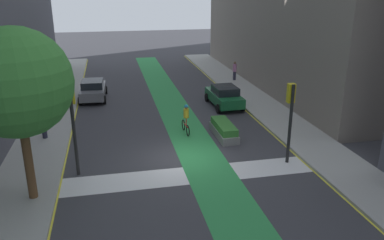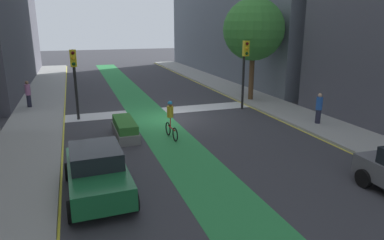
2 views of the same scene
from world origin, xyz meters
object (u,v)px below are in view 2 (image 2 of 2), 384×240
at_px(traffic_signal_near_right, 74,71).
at_px(street_tree_near, 254,30).
at_px(median_planter, 125,129).
at_px(pedestrian_sidewalk_right_b, 28,94).
at_px(traffic_signal_near_left, 245,62).
at_px(pedestrian_sidewalk_left_a, 319,108).
at_px(car_green_right_far, 97,171).
at_px(cyclist_in_lane, 171,119).

height_order(traffic_signal_near_right, street_tree_near, street_tree_near).
bearing_deg(median_planter, traffic_signal_near_right, -61.90).
bearing_deg(pedestrian_sidewalk_right_b, traffic_signal_near_left, 160.74).
bearing_deg(traffic_signal_near_left, street_tree_near, -128.58).
height_order(traffic_signal_near_right, pedestrian_sidewalk_left_a, traffic_signal_near_right).
relative_size(traffic_signal_near_right, car_green_right_far, 0.96).
distance_m(cyclist_in_lane, median_planter, 2.39).
relative_size(traffic_signal_near_right, traffic_signal_near_left, 0.92).
height_order(cyclist_in_lane, median_planter, cyclist_in_lane).
relative_size(traffic_signal_near_left, median_planter, 1.43).
distance_m(cyclist_in_lane, pedestrian_sidewalk_left_a, 8.27).
distance_m(traffic_signal_near_right, pedestrian_sidewalk_left_a, 13.82).
relative_size(pedestrian_sidewalk_left_a, median_planter, 0.54).
xyz_separation_m(traffic_signal_near_left, pedestrian_sidewalk_left_a, (-2.15, 4.78, -2.10)).
height_order(pedestrian_sidewalk_right_b, median_planter, pedestrian_sidewalk_right_b).
relative_size(traffic_signal_near_right, street_tree_near, 0.58).
distance_m(car_green_right_far, street_tree_near, 16.67).
xyz_separation_m(traffic_signal_near_left, pedestrian_sidewalk_right_b, (13.34, -4.66, -2.07)).
distance_m(car_green_right_far, median_planter, 6.07).
distance_m(traffic_signal_near_left, pedestrian_sidewalk_left_a, 5.65).
bearing_deg(pedestrian_sidewalk_left_a, cyclist_in_lane, -4.41).
bearing_deg(pedestrian_sidewalk_right_b, pedestrian_sidewalk_left_a, 148.64).
xyz_separation_m(traffic_signal_near_right, street_tree_near, (-12.05, -1.32, 2.19)).
xyz_separation_m(traffic_signal_near_right, median_planter, (-2.14, 4.01, -2.46)).
height_order(traffic_signal_near_left, car_green_right_far, traffic_signal_near_left).
bearing_deg(traffic_signal_near_left, car_green_right_far, 42.15).
xyz_separation_m(traffic_signal_near_left, cyclist_in_lane, (6.09, 4.15, -2.13)).
bearing_deg(car_green_right_far, pedestrian_sidewalk_left_a, -160.73).
relative_size(traffic_signal_near_left, street_tree_near, 0.63).
distance_m(traffic_signal_near_right, street_tree_near, 12.32).
xyz_separation_m(car_green_right_far, pedestrian_sidewalk_right_b, (3.39, -13.68, 0.23)).
bearing_deg(street_tree_near, pedestrian_sidewalk_left_a, 93.80).
height_order(traffic_signal_near_left, cyclist_in_lane, traffic_signal_near_left).
distance_m(traffic_signal_near_right, pedestrian_sidewalk_right_b, 5.21).
distance_m(pedestrian_sidewalk_right_b, street_tree_near, 15.77).
relative_size(street_tree_near, median_planter, 2.28).
bearing_deg(traffic_signal_near_right, median_planter, 118.10).
relative_size(car_green_right_far, median_planter, 1.37).
bearing_deg(car_green_right_far, cyclist_in_lane, -128.46).
bearing_deg(median_planter, cyclist_in_lane, 156.18).
distance_m(pedestrian_sidewalk_left_a, pedestrian_sidewalk_right_b, 18.15).
xyz_separation_m(pedestrian_sidewalk_left_a, street_tree_near, (0.46, -6.91, 4.05)).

